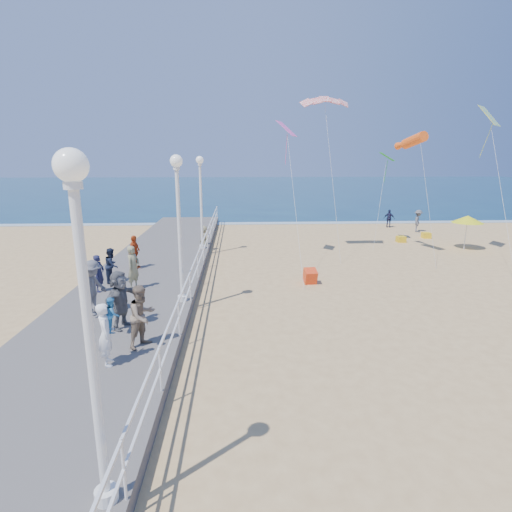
{
  "coord_description": "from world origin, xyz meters",
  "views": [
    {
      "loc": [
        -3.27,
        -14.24,
        5.58
      ],
      "look_at": [
        -2.5,
        2.0,
        1.6
      ],
      "focal_mm": 28.0,
      "sensor_mm": 36.0,
      "label": 1
    }
  ],
  "objects_px": {
    "spectator_2": "(93,288)",
    "spectator_7": "(112,265)",
    "spectator_6": "(133,268)",
    "spectator_1": "(142,316)",
    "beach_walker_b": "(389,219)",
    "lamp_post_far": "(201,193)",
    "toddler_held": "(112,314)",
    "spectator_5": "(120,300)",
    "beach_walker_a": "(418,221)",
    "spectator_0": "(99,273)",
    "beach_chair_right": "(426,235)",
    "box_kite": "(310,277)",
    "beach_umbrella": "(468,219)",
    "beach_walker_c": "(204,238)",
    "beach_chair_left": "(401,239)",
    "lamp_post_near": "(86,303)",
    "spectator_3": "(134,252)",
    "lamp_post_mid": "(179,214)",
    "woman_holding_toddler": "(106,334)"
  },
  "relations": [
    {
      "from": "spectator_7",
      "to": "beach_chair_left",
      "type": "height_order",
      "value": "spectator_7"
    },
    {
      "from": "beach_walker_b",
      "to": "beach_chair_left",
      "type": "distance_m",
      "value": 6.15
    },
    {
      "from": "spectator_0",
      "to": "beach_walker_a",
      "type": "xyz_separation_m",
      "value": [
        19.55,
        14.61,
        -0.28
      ]
    },
    {
      "from": "spectator_2",
      "to": "spectator_3",
      "type": "distance_m",
      "value": 5.87
    },
    {
      "from": "beach_walker_b",
      "to": "beach_umbrella",
      "type": "height_order",
      "value": "beach_umbrella"
    },
    {
      "from": "spectator_6",
      "to": "beach_chair_right",
      "type": "height_order",
      "value": "spectator_6"
    },
    {
      "from": "lamp_post_far",
      "to": "toddler_held",
      "type": "height_order",
      "value": "lamp_post_far"
    },
    {
      "from": "lamp_post_near",
      "to": "beach_umbrella",
      "type": "distance_m",
      "value": 24.95
    },
    {
      "from": "spectator_5",
      "to": "beach_walker_b",
      "type": "distance_m",
      "value": 26.11
    },
    {
      "from": "beach_walker_c",
      "to": "beach_chair_left",
      "type": "height_order",
      "value": "beach_walker_c"
    },
    {
      "from": "spectator_5",
      "to": "beach_walker_a",
      "type": "distance_m",
      "value": 25.41
    },
    {
      "from": "box_kite",
      "to": "beach_umbrella",
      "type": "bearing_deg",
      "value": 25.87
    },
    {
      "from": "box_kite",
      "to": "spectator_3",
      "type": "bearing_deg",
      "value": 163.77
    },
    {
      "from": "beach_walker_a",
      "to": "spectator_7",
      "type": "bearing_deg",
      "value": 151.78
    },
    {
      "from": "beach_walker_c",
      "to": "beach_chair_left",
      "type": "bearing_deg",
      "value": 63.74
    },
    {
      "from": "lamp_post_near",
      "to": "lamp_post_far",
      "type": "height_order",
      "value": "same"
    },
    {
      "from": "toddler_held",
      "to": "spectator_5",
      "type": "xyz_separation_m",
      "value": [
        -0.43,
        2.18,
        -0.38
      ]
    },
    {
      "from": "spectator_2",
      "to": "spectator_6",
      "type": "xyz_separation_m",
      "value": [
        0.69,
        2.7,
        -0.05
      ]
    },
    {
      "from": "lamp_post_near",
      "to": "spectator_1",
      "type": "relative_size",
      "value": 2.97
    },
    {
      "from": "spectator_0",
      "to": "beach_walker_c",
      "type": "distance_m",
      "value": 9.53
    },
    {
      "from": "spectator_2",
      "to": "box_kite",
      "type": "relative_size",
      "value": 3.16
    },
    {
      "from": "lamp_post_near",
      "to": "beach_walker_b",
      "type": "bearing_deg",
      "value": 61.53
    },
    {
      "from": "spectator_7",
      "to": "beach_walker_a",
      "type": "relative_size",
      "value": 0.87
    },
    {
      "from": "spectator_1",
      "to": "spectator_2",
      "type": "height_order",
      "value": "spectator_2"
    },
    {
      "from": "beach_walker_a",
      "to": "spectator_3",
      "type": "bearing_deg",
      "value": 147.61
    },
    {
      "from": "spectator_1",
      "to": "beach_walker_b",
      "type": "relative_size",
      "value": 1.21
    },
    {
      "from": "lamp_post_near",
      "to": "beach_chair_left",
      "type": "bearing_deg",
      "value": 57.78
    },
    {
      "from": "toddler_held",
      "to": "beach_chair_right",
      "type": "height_order",
      "value": "toddler_held"
    },
    {
      "from": "box_kite",
      "to": "beach_umbrella",
      "type": "relative_size",
      "value": 0.28
    },
    {
      "from": "spectator_2",
      "to": "spectator_1",
      "type": "bearing_deg",
      "value": -120.84
    },
    {
      "from": "spectator_0",
      "to": "spectator_6",
      "type": "relative_size",
      "value": 0.83
    },
    {
      "from": "lamp_post_mid",
      "to": "woman_holding_toddler",
      "type": "distance_m",
      "value": 5.44
    },
    {
      "from": "spectator_2",
      "to": "spectator_7",
      "type": "distance_m",
      "value": 3.68
    },
    {
      "from": "lamp_post_mid",
      "to": "spectator_7",
      "type": "height_order",
      "value": "lamp_post_mid"
    },
    {
      "from": "spectator_0",
      "to": "beach_walker_b",
      "type": "bearing_deg",
      "value": -35.94
    },
    {
      "from": "spectator_0",
      "to": "beach_umbrella",
      "type": "bearing_deg",
      "value": -55.67
    },
    {
      "from": "spectator_2",
      "to": "beach_walker_b",
      "type": "bearing_deg",
      "value": -24.86
    },
    {
      "from": "lamp_post_near",
      "to": "lamp_post_mid",
      "type": "distance_m",
      "value": 9.0
    },
    {
      "from": "beach_walker_a",
      "to": "beach_chair_left",
      "type": "xyz_separation_m",
      "value": [
        -2.83,
        -3.78,
        -0.66
      ]
    },
    {
      "from": "beach_walker_b",
      "to": "beach_walker_c",
      "type": "height_order",
      "value": "beach_walker_c"
    },
    {
      "from": "woman_holding_toddler",
      "to": "spectator_1",
      "type": "distance_m",
      "value": 1.24
    },
    {
      "from": "lamp_post_near",
      "to": "spectator_3",
      "type": "distance_m",
      "value": 14.2
    },
    {
      "from": "lamp_post_mid",
      "to": "spectator_1",
      "type": "height_order",
      "value": "lamp_post_mid"
    },
    {
      "from": "toddler_held",
      "to": "spectator_0",
      "type": "relative_size",
      "value": 0.62
    },
    {
      "from": "spectator_0",
      "to": "spectator_3",
      "type": "height_order",
      "value": "spectator_3"
    },
    {
      "from": "spectator_5",
      "to": "box_kite",
      "type": "xyz_separation_m",
      "value": [
        6.95,
        5.44,
        -1.03
      ]
    },
    {
      "from": "spectator_6",
      "to": "beach_umbrella",
      "type": "distance_m",
      "value": 20.28
    },
    {
      "from": "lamp_post_far",
      "to": "woman_holding_toddler",
      "type": "xyz_separation_m",
      "value": [
        -1.29,
        -13.69,
        -2.43
      ]
    },
    {
      "from": "spectator_3",
      "to": "spectator_7",
      "type": "bearing_deg",
      "value": -175.27
    },
    {
      "from": "beach_walker_b",
      "to": "beach_chair_right",
      "type": "distance_m",
      "value": 4.8
    }
  ]
}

